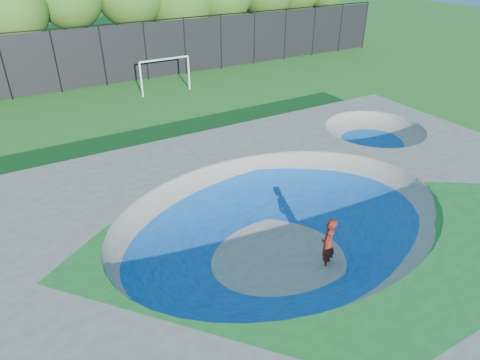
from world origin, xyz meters
name	(u,v)px	position (x,y,z in m)	size (l,w,h in m)	color
ground	(280,250)	(0.00, 0.00, 0.00)	(120.00, 120.00, 0.00)	#22611B
skate_deck	(281,231)	(0.00, 0.00, 0.75)	(22.00, 14.00, 1.50)	gray
skater	(328,244)	(0.77, -1.32, 0.85)	(0.62, 0.41, 1.71)	red
skateboard	(325,265)	(0.77, -1.32, 0.03)	(0.78, 0.22, 0.05)	black
soccer_goal	(165,69)	(2.99, 17.39, 1.57)	(3.41, 0.12, 2.25)	silver
fence	(103,55)	(0.00, 21.00, 2.10)	(48.09, 0.09, 4.04)	black
treeline	(83,0)	(0.26, 25.84, 5.01)	(52.15, 6.93, 8.22)	#412820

